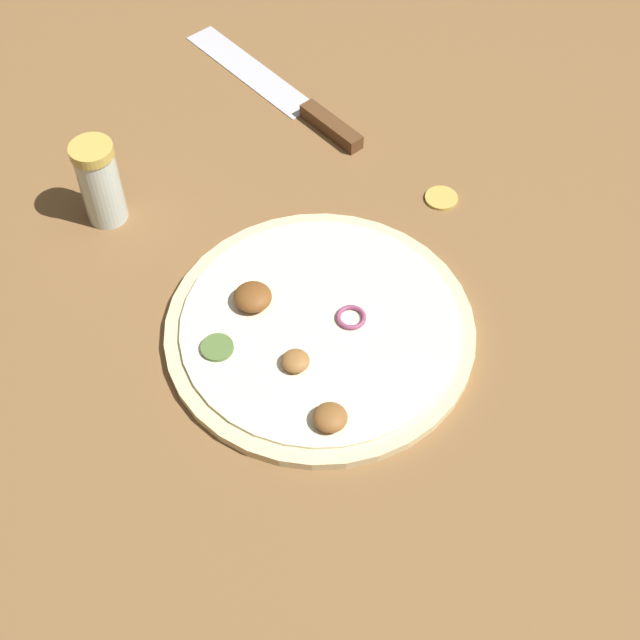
{
  "coord_description": "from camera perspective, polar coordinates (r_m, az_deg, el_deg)",
  "views": [
    {
      "loc": [
        -0.02,
        0.54,
        0.73
      ],
      "look_at": [
        0.0,
        0.0,
        0.02
      ],
      "focal_mm": 50.0,
      "sensor_mm": 36.0,
      "label": 1
    }
  ],
  "objects": [
    {
      "name": "knife",
      "position": [
        1.15,
        -1.51,
        13.72
      ],
      "size": [
        0.24,
        0.25,
        0.02
      ],
      "rotation": [
        0.0,
        0.0,
        5.48
      ],
      "color": "silver",
      "rests_on": "ground_plane"
    },
    {
      "name": "ground_plane",
      "position": [
        0.91,
        -0.0,
        -0.79
      ],
      "size": [
        3.0,
        3.0,
        0.0
      ],
      "primitive_type": "plane",
      "color": "brown"
    },
    {
      "name": "loose_cap",
      "position": [
        1.04,
        7.78,
        7.8
      ],
      "size": [
        0.04,
        0.04,
        0.01
      ],
      "color": "gold",
      "rests_on": "ground_plane"
    },
    {
      "name": "spice_jar",
      "position": [
        1.0,
        -13.91,
        8.54
      ],
      "size": [
        0.05,
        0.05,
        0.1
      ],
      "color": "silver",
      "rests_on": "ground_plane"
    },
    {
      "name": "pizza",
      "position": [
        0.9,
        -0.11,
        -0.56
      ],
      "size": [
        0.31,
        0.31,
        0.03
      ],
      "color": "beige",
      "rests_on": "ground_plane"
    }
  ]
}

